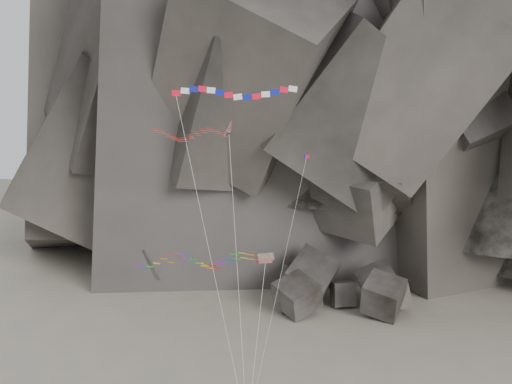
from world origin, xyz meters
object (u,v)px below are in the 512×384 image
(pennant_kite, at_px, (292,220))
(banner_kite, at_px, (234,94))
(delta_kite, at_px, (186,133))
(parafoil_kite, at_px, (194,260))

(pennant_kite, bearing_deg, banner_kite, 171.49)
(banner_kite, relative_size, pennant_kite, 1.26)
(delta_kite, height_order, pennant_kite, delta_kite)
(parafoil_kite, height_order, pennant_kite, pennant_kite)
(banner_kite, bearing_deg, pennant_kite, -30.06)
(banner_kite, distance_m, parafoil_kite, 16.10)
(banner_kite, distance_m, pennant_kite, 13.11)
(banner_kite, height_order, parafoil_kite, banner_kite)
(delta_kite, relative_size, parafoil_kite, 1.73)
(pennant_kite, bearing_deg, parafoil_kite, -161.23)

